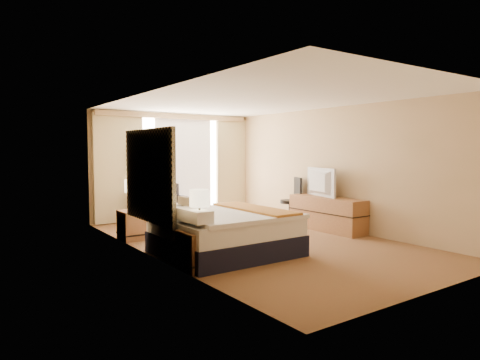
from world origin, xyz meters
TOP-DOWN VIEW (x-y plane):
  - floor at (0.00, 0.00)m, footprint 4.20×7.00m
  - ceiling at (0.00, 0.00)m, footprint 4.20×7.00m
  - wall_back at (0.00, 3.50)m, footprint 4.20×0.02m
  - wall_front at (0.00, -3.50)m, footprint 4.20×0.02m
  - wall_left at (-2.10, 0.00)m, footprint 0.02×7.00m
  - wall_right at (2.10, 0.00)m, footprint 0.02×7.00m
  - headboard at (-2.06, 0.20)m, footprint 0.06×1.85m
  - nightstand_left at (-1.87, -1.05)m, footprint 0.45×0.52m
  - nightstand_right at (-1.87, 1.45)m, footprint 0.45×0.52m
  - media_dresser at (1.83, 0.00)m, footprint 0.50×1.80m
  - window at (0.25, 3.47)m, footprint 2.30×0.02m
  - curtains at (-0.00, 3.39)m, footprint 4.12×0.19m
  - bed at (-1.06, -0.50)m, footprint 2.01×1.84m
  - loveseat at (-0.58, 3.04)m, footprint 1.44×0.87m
  - floor_lamp at (-1.15, 3.30)m, footprint 0.22×0.22m
  - desk_chair at (1.80, 1.05)m, footprint 0.53×0.53m
  - lamp_left at (-1.85, -1.09)m, footprint 0.28×0.28m
  - lamp_right at (-1.87, 1.43)m, footprint 0.28×0.28m
  - tissue_box at (-1.85, -0.97)m, footprint 0.16×0.16m
  - telephone at (-1.82, 1.35)m, footprint 0.20×0.17m
  - television at (1.78, 0.26)m, footprint 0.39×1.06m

SIDE VIEW (x-z plane):
  - floor at x=0.00m, z-range -0.01..0.01m
  - nightstand_left at x=-1.87m, z-range 0.00..0.55m
  - nightstand_right at x=-1.87m, z-range 0.00..0.55m
  - loveseat at x=-0.58m, z-range -0.15..0.71m
  - media_dresser at x=1.83m, z-range 0.00..0.70m
  - bed at x=-1.06m, z-range -0.13..0.85m
  - desk_chair at x=1.80m, z-range -0.06..1.00m
  - telephone at x=-1.82m, z-range 0.55..0.62m
  - tissue_box at x=-1.85m, z-range 0.55..0.67m
  - television at x=1.78m, z-range 0.70..1.31m
  - lamp_right at x=-1.87m, z-range 0.71..1.30m
  - lamp_left at x=-1.85m, z-range 0.71..1.30m
  - floor_lamp at x=-1.15m, z-range 0.36..2.10m
  - headboard at x=-2.06m, z-range 0.53..2.03m
  - wall_back at x=0.00m, z-range 0.00..2.60m
  - wall_front at x=0.00m, z-range 0.00..2.60m
  - wall_left at x=-2.10m, z-range 0.00..2.60m
  - wall_right at x=2.10m, z-range 0.00..2.60m
  - window at x=0.25m, z-range 0.17..2.47m
  - curtains at x=0.00m, z-range 0.13..2.69m
  - ceiling at x=0.00m, z-range 2.59..2.61m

